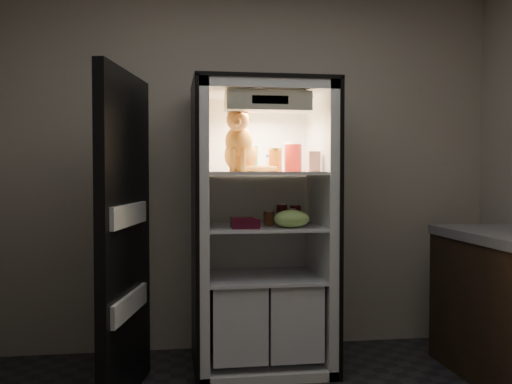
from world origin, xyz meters
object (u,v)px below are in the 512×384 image
(parmesan_shaker, at_px, (253,159))
(berry_box_left, at_px, (242,223))
(refrigerator, at_px, (261,247))
(soda_can_c, at_px, (291,217))
(soda_can_b, at_px, (295,215))
(grape_bag, at_px, (292,219))
(salsa_jar, at_px, (275,160))
(condiment_jar, at_px, (269,217))
(tabby_cat, at_px, (240,147))
(pepper_jar, at_px, (293,157))
(berry_box_right, at_px, (250,224))
(soda_can_a, at_px, (282,214))
(cream_carton, at_px, (313,162))
(mayo_tub, at_px, (272,163))

(parmesan_shaker, xyz_separation_m, berry_box_left, (-0.10, -0.26, -0.40))
(refrigerator, height_order, berry_box_left, refrigerator)
(soda_can_c, bearing_deg, soda_can_b, 65.86)
(grape_bag, bearing_deg, soda_can_c, 79.92)
(parmesan_shaker, xyz_separation_m, grape_bag, (0.20, -0.27, -0.38))
(salsa_jar, xyz_separation_m, grape_bag, (0.07, -0.19, -0.37))
(condiment_jar, bearing_deg, refrigerator, 131.71)
(tabby_cat, height_order, parmesan_shaker, tabby_cat)
(refrigerator, distance_m, parmesan_shaker, 0.59)
(pepper_jar, relative_size, berry_box_right, 1.70)
(berry_box_left, bearing_deg, tabby_cat, 88.20)
(salsa_jar, distance_m, soda_can_a, 0.37)
(refrigerator, bearing_deg, condiment_jar, -48.29)
(soda_can_b, bearing_deg, soda_can_c, -114.14)
(parmesan_shaker, distance_m, cream_carton, 0.42)
(mayo_tub, xyz_separation_m, soda_can_a, (0.06, -0.04, -0.34))
(condiment_jar, height_order, berry_box_right, condiment_jar)
(parmesan_shaker, relative_size, berry_box_left, 1.27)
(soda_can_b, relative_size, soda_can_c, 1.16)
(refrigerator, height_order, mayo_tub, refrigerator)
(parmesan_shaker, xyz_separation_m, pepper_jar, (0.27, 0.00, 0.01))
(soda_can_b, bearing_deg, pepper_jar, 92.76)
(mayo_tub, distance_m, berry_box_left, 0.52)
(refrigerator, distance_m, soda_can_c, 0.31)
(cream_carton, distance_m, berry_box_right, 0.57)
(soda_can_c, distance_m, berry_box_right, 0.30)
(condiment_jar, bearing_deg, mayo_tub, 69.46)
(cream_carton, xyz_separation_m, soda_can_c, (-0.13, 0.06, -0.36))
(parmesan_shaker, relative_size, cream_carton, 1.32)
(tabby_cat, relative_size, grape_bag, 1.92)
(tabby_cat, bearing_deg, soda_can_c, -1.81)
(berry_box_right, bearing_deg, cream_carton, 5.56)
(tabby_cat, xyz_separation_m, berry_box_right, (0.04, -0.18, -0.48))
(pepper_jar, bearing_deg, condiment_jar, -154.68)
(refrigerator, distance_m, berry_box_right, 0.32)
(refrigerator, xyz_separation_m, salsa_jar, (0.09, -0.06, 0.58))
(pepper_jar, relative_size, grape_bag, 0.88)
(salsa_jar, bearing_deg, soda_can_a, 46.19)
(refrigerator, distance_m, salsa_jar, 0.58)
(pepper_jar, height_order, soda_can_a, pepper_jar)
(refrigerator, relative_size, salsa_jar, 12.26)
(soda_can_a, relative_size, soda_can_c, 1.19)
(pepper_jar, relative_size, berry_box_left, 1.49)
(salsa_jar, bearing_deg, cream_carton, -34.11)
(cream_carton, height_order, grape_bag, cream_carton)
(pepper_jar, relative_size, soda_can_c, 1.76)
(berry_box_left, bearing_deg, condiment_jar, 41.98)
(soda_can_a, relative_size, condiment_jar, 1.33)
(refrigerator, xyz_separation_m, soda_can_c, (0.17, -0.15, 0.20))
(mayo_tub, distance_m, condiment_jar, 0.37)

